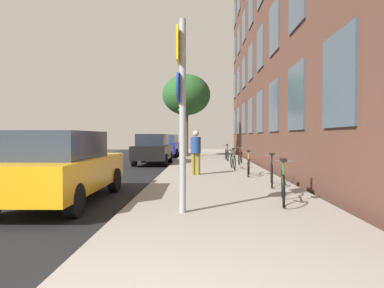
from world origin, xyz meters
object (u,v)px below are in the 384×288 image
(tree_near, at_px, (186,95))
(bicycle_4, at_px, (240,157))
(bicycle_2, at_px, (249,166))
(bicycle_0, at_px, (283,185))
(bicycle_5, at_px, (227,154))
(car_0, at_px, (62,166))
(pedestrian_0, at_px, (196,149))
(car_1, at_px, (153,149))
(bicycle_1, at_px, (272,173))
(bicycle_3, at_px, (233,161))
(sign_post, at_px, (181,102))
(car_2, at_px, (167,145))
(traffic_light, at_px, (183,118))

(tree_near, bearing_deg, bicycle_4, -64.69)
(bicycle_2, bearing_deg, bicycle_0, -89.56)
(bicycle_0, relative_size, bicycle_5, 0.94)
(car_0, bearing_deg, pedestrian_0, 57.29)
(car_0, relative_size, car_1, 1.09)
(pedestrian_0, bearing_deg, bicycle_5, 76.63)
(bicycle_4, relative_size, bicycle_5, 0.92)
(bicycle_0, height_order, pedestrian_0, pedestrian_0)
(tree_near, relative_size, bicycle_1, 3.53)
(bicycle_1, bearing_deg, bicycle_0, -96.40)
(bicycle_1, xyz_separation_m, bicycle_4, (-0.04, 7.20, -0.01))
(bicycle_3, bearing_deg, tree_near, 105.34)
(pedestrian_0, xyz_separation_m, car_1, (-2.37, 5.57, -0.20))
(bicycle_5, bearing_deg, tree_near, 122.60)
(car_0, bearing_deg, bicycle_0, -4.70)
(bicycle_0, relative_size, bicycle_1, 1.03)
(sign_post, relative_size, tree_near, 0.62)
(bicycle_4, distance_m, car_2, 9.08)
(bicycle_3, bearing_deg, pedestrian_0, -125.21)
(car_2, bearing_deg, bicycle_1, -73.17)
(tree_near, xyz_separation_m, bicycle_2, (2.72, -11.11, -3.89))
(bicycle_2, relative_size, car_2, 0.36)
(tree_near, distance_m, car_0, 16.04)
(bicycle_2, bearing_deg, sign_post, -109.59)
(car_2, bearing_deg, bicycle_0, -76.20)
(car_0, bearing_deg, car_1, 86.69)
(bicycle_4, distance_m, car_1, 4.63)
(bicycle_0, height_order, bicycle_1, bicycle_0)
(traffic_light, xyz_separation_m, bicycle_4, (3.09, -3.43, -2.18))
(traffic_light, bearing_deg, bicycle_4, -48.00)
(bicycle_0, xyz_separation_m, bicycle_3, (-0.36, 7.20, -0.02))
(car_0, xyz_separation_m, car_2, (0.58, 17.06, 0.00))
(bicycle_4, bearing_deg, bicycle_1, -89.70)
(bicycle_5, xyz_separation_m, car_1, (-4.03, -1.43, 0.35))
(tree_near, xyz_separation_m, bicycle_0, (2.75, -15.91, -3.87))
(bicycle_0, distance_m, pedestrian_0, 5.38)
(bicycle_1, distance_m, bicycle_2, 2.42)
(car_2, bearing_deg, car_0, -91.95)
(sign_post, distance_m, bicycle_4, 10.92)
(bicycle_5, distance_m, car_1, 4.29)
(bicycle_2, height_order, bicycle_4, bicycle_2)
(bicycle_5, height_order, car_1, car_1)
(bicycle_4, bearing_deg, car_0, -119.01)
(traffic_light, distance_m, car_0, 12.91)
(bicycle_5, xyz_separation_m, pedestrian_0, (-1.66, -7.00, 0.55))
(bicycle_3, bearing_deg, sign_post, -101.91)
(bicycle_0, relative_size, car_1, 0.40)
(traffic_light, xyz_separation_m, bicycle_5, (2.60, -1.03, -2.15))
(car_0, distance_m, car_2, 17.07)
(bicycle_4, xyz_separation_m, car_2, (-4.52, 7.87, 0.37))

